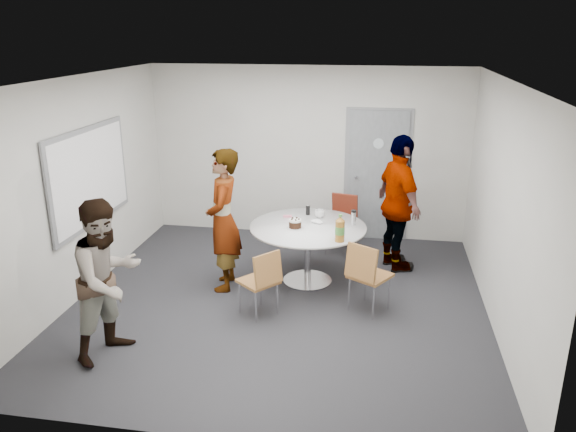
% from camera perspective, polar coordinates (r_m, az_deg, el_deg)
% --- Properties ---
extents(floor, '(5.00, 5.00, 0.00)m').
position_cam_1_polar(floor, '(7.05, -0.87, -8.74)').
color(floor, '#252429').
rests_on(floor, ground).
extents(ceiling, '(5.00, 5.00, 0.00)m').
position_cam_1_polar(ceiling, '(6.28, -0.99, 13.70)').
color(ceiling, silver).
rests_on(ceiling, wall_back).
extents(wall_back, '(5.00, 0.00, 5.00)m').
position_cam_1_polar(wall_back, '(8.93, 2.01, 6.42)').
color(wall_back, silver).
rests_on(wall_back, floor).
extents(wall_left, '(0.00, 5.00, 5.00)m').
position_cam_1_polar(wall_left, '(7.40, -20.36, 2.65)').
color(wall_left, silver).
rests_on(wall_left, floor).
extents(wall_right, '(0.00, 5.00, 5.00)m').
position_cam_1_polar(wall_right, '(6.58, 21.03, 0.65)').
color(wall_right, silver).
rests_on(wall_right, floor).
extents(wall_front, '(5.00, 0.00, 5.00)m').
position_cam_1_polar(wall_front, '(4.27, -7.09, -7.82)').
color(wall_front, silver).
rests_on(wall_front, floor).
extents(door, '(1.02, 0.17, 2.12)m').
position_cam_1_polar(door, '(8.91, 9.01, 4.03)').
color(door, slate).
rests_on(door, wall_back).
extents(whiteboard, '(0.04, 1.90, 1.25)m').
position_cam_1_polar(whiteboard, '(7.52, -19.45, 3.79)').
color(whiteboard, gray).
rests_on(whiteboard, wall_left).
extents(table, '(1.51, 1.51, 1.13)m').
position_cam_1_polar(table, '(7.31, 2.23, -1.83)').
color(table, silver).
rests_on(table, floor).
extents(chair_near_left, '(0.57, 0.57, 0.82)m').
position_cam_1_polar(chair_near_left, '(6.52, -2.62, -6.26)').
color(chair_near_left, olive).
rests_on(chair_near_left, floor).
extents(chair_near_right, '(0.59, 0.61, 0.88)m').
position_cam_1_polar(chair_near_right, '(6.64, 7.95, -5.58)').
color(chair_near_right, olive).
rests_on(chair_near_right, floor).
extents(chair_far, '(0.50, 0.53, 0.87)m').
position_cam_1_polar(chair_far, '(8.46, 5.54, -0.13)').
color(chair_far, maroon).
rests_on(chair_far, floor).
extents(person_main, '(0.54, 0.73, 1.84)m').
position_cam_1_polar(person_main, '(7.15, -6.59, -0.44)').
color(person_main, '#A5C6EA').
rests_on(person_main, floor).
extents(person_left, '(0.90, 1.00, 1.68)m').
position_cam_1_polar(person_left, '(5.95, -17.85, -6.13)').
color(person_left, white).
rests_on(person_left, floor).
extents(person_right, '(0.88, 1.21, 1.90)m').
position_cam_1_polar(person_right, '(7.80, 11.18, 1.21)').
color(person_right, black).
rests_on(person_right, floor).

